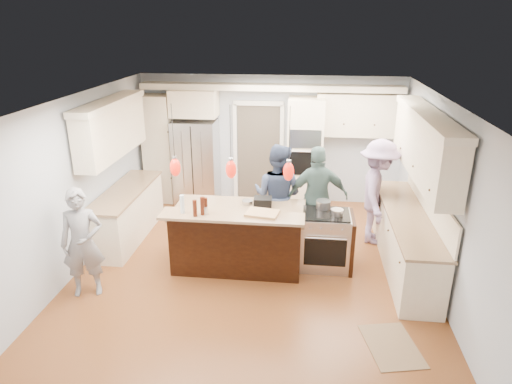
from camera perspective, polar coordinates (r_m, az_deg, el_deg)
ground_plane at (r=7.53m, az=-0.31°, el=-9.16°), size 6.00×6.00×0.00m
room_shell at (r=6.80m, az=-0.34°, el=4.23°), size 5.54×6.04×2.72m
refrigerator at (r=9.83m, az=-7.48°, el=3.71°), size 0.90×0.70×1.80m
oven_column at (r=9.50m, az=6.13°, el=4.75°), size 0.72×0.69×2.30m
back_upper_cabinets at (r=9.59m, az=-2.80°, el=8.19°), size 5.30×0.61×2.54m
right_counter_run at (r=7.48m, az=18.91°, el=-1.58°), size 0.64×3.10×2.51m
left_cabinets at (r=8.41m, az=-16.43°, el=1.16°), size 0.64×2.30×2.51m
kitchen_island at (r=7.39m, az=-2.17°, el=-5.51°), size 2.10×1.46×1.12m
island_range at (r=7.41m, az=8.82°, el=-5.94°), size 0.82×0.71×0.92m
pendant_lights at (r=6.36m, az=-3.13°, el=2.87°), size 1.75×0.15×1.03m
person_bar_end at (r=6.90m, az=-20.87°, el=-5.98°), size 0.68×0.55×1.62m
person_far_left at (r=7.87m, az=2.72°, el=-0.43°), size 1.06×0.93×1.82m
person_far_right at (r=7.86m, az=7.68°, el=-0.70°), size 1.12×0.63×1.80m
person_range_side at (r=8.22m, az=14.94°, el=-0.03°), size 0.84×1.28×1.87m
floor_rug at (r=6.13m, az=16.60°, el=-17.95°), size 0.76×0.97×0.01m
water_bottle at (r=6.67m, az=-9.20°, el=-1.51°), size 0.07×0.07×0.28m
beer_bottle_a at (r=6.57m, az=-6.69°, el=-1.75°), size 0.07×0.07×0.27m
beer_bottle_b at (r=6.54m, az=-7.65°, el=-2.03°), size 0.06×0.06×0.25m
beer_bottle_c at (r=6.60m, az=-6.32°, el=-1.75°), size 0.07×0.07×0.25m
drink_can at (r=6.60m, az=-6.32°, el=-2.34°), size 0.07×0.07×0.12m
cutting_board at (r=6.58m, az=0.79°, el=-2.67°), size 0.50×0.40×0.04m
pot_large at (r=7.36m, az=8.41°, el=-1.56°), size 0.23×0.23×0.13m
pot_small at (r=7.15m, az=10.09°, el=-2.50°), size 0.19×0.19×0.10m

